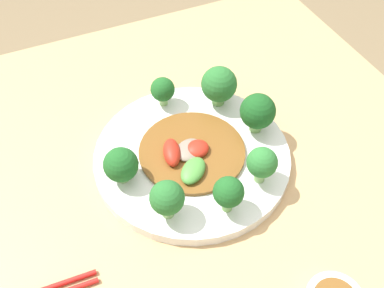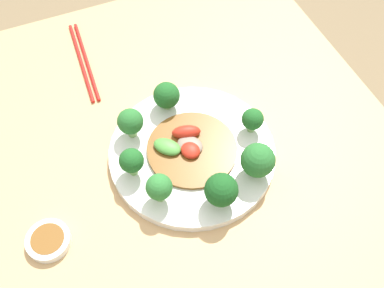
# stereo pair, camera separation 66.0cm
# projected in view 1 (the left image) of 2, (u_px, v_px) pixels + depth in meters

# --- Properties ---
(table) EXTENTS (0.89, 0.85, 0.77)m
(table) POSITION_uv_depth(u_px,v_px,m) (184.00, 286.00, 0.97)
(table) COLOR tan
(table) RESTS_ON ground_plane
(plate) EXTENTS (0.30, 0.30, 0.02)m
(plate) POSITION_uv_depth(u_px,v_px,m) (192.00, 156.00, 0.70)
(plate) COLOR white
(plate) RESTS_ON table
(broccoli_south) EXTENTS (0.04, 0.04, 0.05)m
(broccoli_south) POSITION_uv_depth(u_px,v_px,m) (163.00, 90.00, 0.74)
(broccoli_south) COLOR #89B76B
(broccoli_south) RESTS_ON plate
(broccoli_north) EXTENTS (0.04, 0.04, 0.06)m
(broccoli_north) POSITION_uv_depth(u_px,v_px,m) (228.00, 193.00, 0.60)
(broccoli_north) COLOR #7AAD5B
(broccoli_north) RESTS_ON plate
(broccoli_southwest) EXTENTS (0.06, 0.06, 0.07)m
(broccoli_southwest) POSITION_uv_depth(u_px,v_px,m) (219.00, 85.00, 0.74)
(broccoli_southwest) COLOR #70A356
(broccoli_southwest) RESTS_ON plate
(broccoli_east) EXTENTS (0.05, 0.05, 0.06)m
(broccoli_east) POSITION_uv_depth(u_px,v_px,m) (121.00, 165.00, 0.64)
(broccoli_east) COLOR #89B76B
(broccoli_east) RESTS_ON plate
(broccoli_west) EXTENTS (0.06, 0.06, 0.07)m
(broccoli_west) POSITION_uv_depth(u_px,v_px,m) (258.00, 112.00, 0.70)
(broccoli_west) COLOR #7AAD5B
(broccoli_west) RESTS_ON plate
(broccoli_northwest) EXTENTS (0.04, 0.04, 0.06)m
(broccoli_northwest) POSITION_uv_depth(u_px,v_px,m) (262.00, 163.00, 0.63)
(broccoli_northwest) COLOR #89B76B
(broccoli_northwest) RESTS_ON plate
(broccoli_northeast) EXTENTS (0.05, 0.05, 0.06)m
(broccoli_northeast) POSITION_uv_depth(u_px,v_px,m) (167.00, 198.00, 0.59)
(broccoli_northeast) COLOR #89B76B
(broccoli_northeast) RESTS_ON plate
(stirfry_center) EXTENTS (0.16, 0.16, 0.03)m
(stirfry_center) POSITION_uv_depth(u_px,v_px,m) (190.00, 153.00, 0.69)
(stirfry_center) COLOR brown
(stirfry_center) RESTS_ON plate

